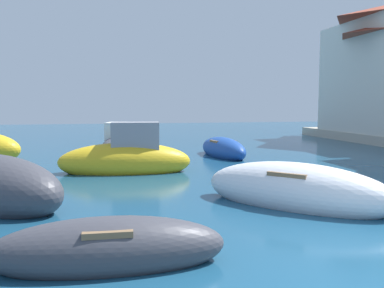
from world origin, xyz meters
name	(u,v)px	position (x,y,z in m)	size (l,w,h in m)	color
moored_boat_0	(223,149)	(1.39, 11.93, 0.28)	(1.57, 3.58, 1.00)	#1E479E
moored_boat_1	(295,190)	(0.54, 3.77, 0.33)	(3.73, 3.85, 1.18)	white
moored_boat_5	(116,144)	(-2.81, 13.82, 0.40)	(1.73, 3.22, 1.53)	#3F3F47
moored_boat_8	(109,249)	(-3.32, 1.28, 0.24)	(3.15, 1.07, 0.86)	#3F3F47
moored_boat_9	(126,159)	(-2.66, 8.79, 0.43)	(4.17, 1.68, 1.83)	gold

